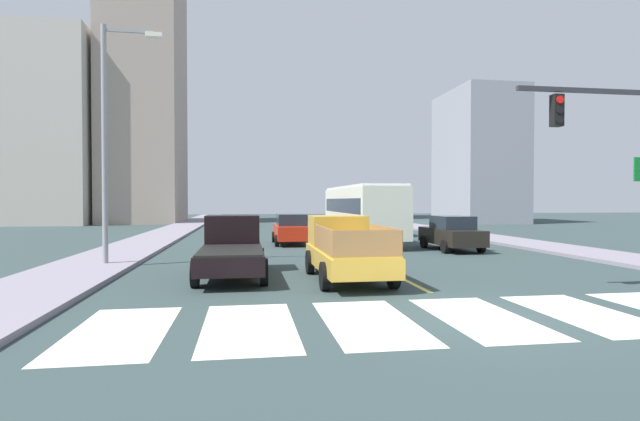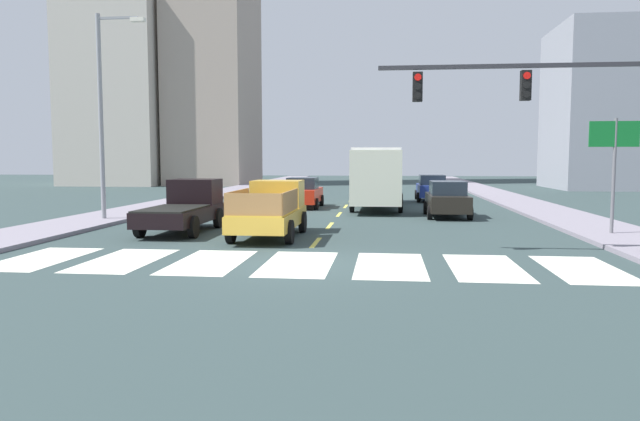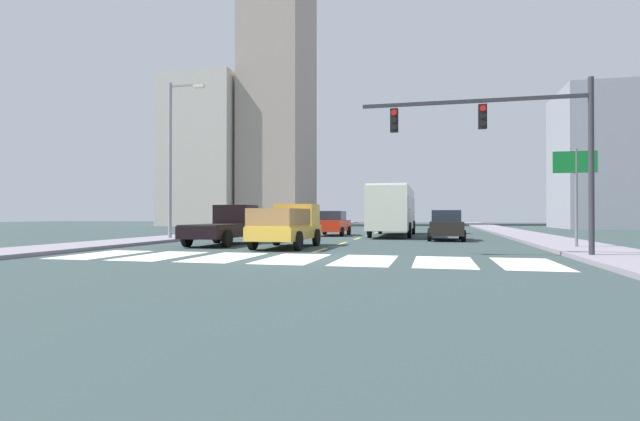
# 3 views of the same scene
# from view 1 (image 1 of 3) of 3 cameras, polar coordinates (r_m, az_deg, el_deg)

# --- Properties ---
(ground_plane) EXTENTS (160.00, 160.00, 0.00)m
(ground_plane) POSITION_cam_1_polar(r_m,az_deg,el_deg) (11.08, 18.28, -11.84)
(ground_plane) COLOR #2F4040
(sidewalk_right) EXTENTS (3.17, 110.00, 0.15)m
(sidewalk_right) POSITION_cam_1_polar(r_m,az_deg,el_deg) (31.76, 20.55, -3.25)
(sidewalk_right) COLOR gray
(sidewalk_right) RESTS_ON ground
(sidewalk_left) EXTENTS (3.17, 110.00, 0.15)m
(sidewalk_left) POSITION_cam_1_polar(r_m,az_deg,el_deg) (28.29, -20.32, -3.78)
(sidewalk_left) COLOR gray
(sidewalk_left) RESTS_ON ground
(crosswalk_stripe_0) EXTENTS (1.80, 3.91, 0.01)m
(crosswalk_stripe_0) POSITION_cam_1_polar(r_m,az_deg,el_deg) (10.20, -22.49, -12.98)
(crosswalk_stripe_0) COLOR white
(crosswalk_stripe_0) RESTS_ON ground
(crosswalk_stripe_1) EXTENTS (1.80, 3.91, 0.01)m
(crosswalk_stripe_1) POSITION_cam_1_polar(r_m,az_deg,el_deg) (9.92, -8.34, -13.30)
(crosswalk_stripe_1) COLOR white
(crosswalk_stripe_1) RESTS_ON ground
(crosswalk_stripe_2) EXTENTS (1.80, 3.91, 0.01)m
(crosswalk_stripe_2) POSITION_cam_1_polar(r_m,az_deg,el_deg) (10.23, 5.75, -12.85)
(crosswalk_stripe_2) COLOR white
(crosswalk_stripe_2) RESTS_ON ground
(crosswalk_stripe_3) EXTENTS (1.80, 3.91, 0.01)m
(crosswalk_stripe_3) POSITION_cam_1_polar(r_m,az_deg,el_deg) (11.08, 18.28, -11.82)
(crosswalk_stripe_3) COLOR white
(crosswalk_stripe_3) RESTS_ON ground
(crosswalk_stripe_4) EXTENTS (1.80, 3.91, 0.01)m
(crosswalk_stripe_4) POSITION_cam_1_polar(r_m,az_deg,el_deg) (12.35, 28.55, -10.55)
(crosswalk_stripe_4) COLOR white
(crosswalk_stripe_4) RESTS_ON ground
(lane_dash_0) EXTENTS (0.16, 2.40, 0.01)m
(lane_dash_0) POSITION_cam_1_polar(r_m,az_deg,el_deg) (14.68, 11.09, -8.57)
(lane_dash_0) COLOR #D8CB50
(lane_dash_0) RESTS_ON ground
(lane_dash_1) EXTENTS (0.16, 2.40, 0.01)m
(lane_dash_1) POSITION_cam_1_polar(r_m,az_deg,el_deg) (19.41, 6.04, -6.17)
(lane_dash_1) COLOR #D8CB50
(lane_dash_1) RESTS_ON ground
(lane_dash_2) EXTENTS (0.16, 2.40, 0.01)m
(lane_dash_2) POSITION_cam_1_polar(r_m,az_deg,el_deg) (24.24, 3.01, -4.70)
(lane_dash_2) COLOR #D8CB50
(lane_dash_2) RESTS_ON ground
(lane_dash_3) EXTENTS (0.16, 2.40, 0.01)m
(lane_dash_3) POSITION_cam_1_polar(r_m,az_deg,el_deg) (29.13, 1.00, -3.71)
(lane_dash_3) COLOR #D8CB50
(lane_dash_3) RESTS_ON ground
(lane_dash_4) EXTENTS (0.16, 2.40, 0.01)m
(lane_dash_4) POSITION_cam_1_polar(r_m,az_deg,el_deg) (34.06, -0.42, -3.00)
(lane_dash_4) COLOR #D8CB50
(lane_dash_4) RESTS_ON ground
(lane_dash_5) EXTENTS (0.16, 2.40, 0.01)m
(lane_dash_5) POSITION_cam_1_polar(r_m,az_deg,el_deg) (39.00, -1.49, -2.47)
(lane_dash_5) COLOR #D8CB50
(lane_dash_5) RESTS_ON ground
(lane_dash_6) EXTENTS (0.16, 2.40, 0.01)m
(lane_dash_6) POSITION_cam_1_polar(r_m,az_deg,el_deg) (43.95, -2.31, -2.06)
(lane_dash_6) COLOR #D8CB50
(lane_dash_6) RESTS_ON ground
(lane_dash_7) EXTENTS (0.16, 2.40, 0.01)m
(lane_dash_7) POSITION_cam_1_polar(r_m,az_deg,el_deg) (48.92, -2.97, -1.73)
(lane_dash_7) COLOR #D8CB50
(lane_dash_7) RESTS_ON ground
(pickup_stakebed) EXTENTS (2.18, 5.20, 1.96)m
(pickup_stakebed) POSITION_cam_1_polar(r_m,az_deg,el_deg) (15.52, 2.94, -4.55)
(pickup_stakebed) COLOR gold
(pickup_stakebed) RESTS_ON ground
(pickup_dark) EXTENTS (2.18, 5.20, 1.96)m
(pickup_dark) POSITION_cam_1_polar(r_m,az_deg,el_deg) (16.32, -10.32, -4.34)
(pickup_dark) COLOR black
(pickup_dark) RESTS_ON ground
(city_bus) EXTENTS (2.72, 10.80, 3.32)m
(city_bus) POSITION_cam_1_polar(r_m,az_deg,el_deg) (28.59, 4.90, 0.11)
(city_bus) COLOR silver
(city_bus) RESTS_ON ground
(sedan_mid) EXTENTS (2.02, 4.40, 1.72)m
(sedan_mid) POSITION_cam_1_polar(r_m,az_deg,el_deg) (35.11, 8.21, -1.48)
(sedan_mid) COLOR navy
(sedan_mid) RESTS_ON ground
(sedan_near_left) EXTENTS (2.02, 4.40, 1.72)m
(sedan_near_left) POSITION_cam_1_polar(r_m,az_deg,el_deg) (25.05, 15.18, -2.58)
(sedan_near_left) COLOR black
(sedan_near_left) RESTS_ON ground
(sedan_near_right) EXTENTS (2.02, 4.40, 1.72)m
(sedan_near_right) POSITION_cam_1_polar(r_m,az_deg,el_deg) (27.61, -3.40, -2.19)
(sedan_near_right) COLOR red
(sedan_near_right) RESTS_ON ground
(streetlight_left) EXTENTS (2.20, 0.28, 9.00)m
(streetlight_left) POSITION_cam_1_polar(r_m,az_deg,el_deg) (19.87, -23.55, 8.27)
(streetlight_left) COLOR gray
(streetlight_left) RESTS_ON ground
(block_mid_left) EXTENTS (7.00, 10.47, 14.79)m
(block_mid_left) POSITION_cam_1_polar(r_m,az_deg,el_deg) (58.13, 18.11, 5.97)
(block_mid_left) COLOR gray
(block_mid_left) RESTS_ON ground
(block_low_left) EXTENTS (10.09, 10.89, 19.94)m
(block_low_left) POSITION_cam_1_polar(r_m,az_deg,el_deg) (59.56, -29.26, 8.25)
(block_low_left) COLOR beige
(block_low_left) RESTS_ON ground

